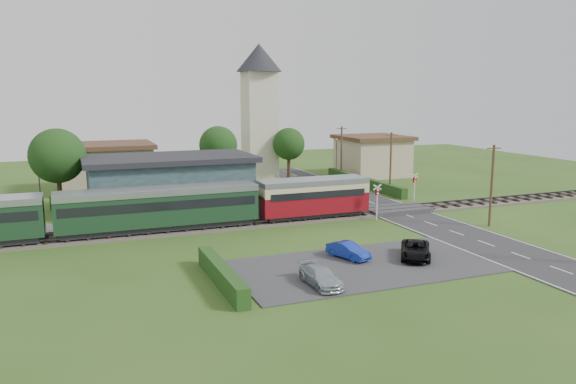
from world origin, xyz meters
name	(u,v)px	position (x,y,z in m)	size (l,w,h in m)	color
ground	(310,225)	(0.00, 0.00, 0.00)	(120.00, 120.00, 0.00)	#2D4C19
railway_track	(301,219)	(0.00, 2.00, 0.11)	(76.00, 3.20, 0.49)	#4C443D
road	(408,216)	(10.00, 0.00, 0.03)	(6.00, 70.00, 0.05)	#28282B
car_park	(362,266)	(-1.50, -12.00, 0.04)	(17.00, 9.00, 0.08)	#333335
crossing_deck	(396,210)	(10.00, 2.00, 0.23)	(6.20, 3.40, 0.45)	#333335
platform	(182,220)	(-10.00, 5.20, 0.23)	(30.00, 3.00, 0.45)	gray
equipment_hut	(85,210)	(-18.00, 5.20, 1.75)	(2.30, 2.30, 2.55)	beige
station_building	(170,183)	(-10.00, 10.99, 2.69)	(16.00, 9.00, 5.30)	#244242
train	(119,210)	(-15.62, 2.00, 2.18)	(43.20, 2.90, 3.40)	#232328
church_tower	(259,101)	(5.00, 28.00, 10.23)	(6.00, 6.00, 17.60)	beige
house_west	(106,167)	(-15.00, 25.00, 2.79)	(10.80, 8.80, 5.50)	tan
house_east	(372,155)	(20.00, 24.00, 2.80)	(8.80, 8.80, 5.50)	tan
hedge_carpark	(222,275)	(-11.00, -12.00, 0.60)	(0.80, 9.00, 1.20)	#193814
hedge_roadside	(363,182)	(14.20, 16.00, 0.60)	(0.80, 18.00, 1.20)	#193814
hedge_station	(163,195)	(-10.00, 15.50, 0.65)	(22.00, 0.80, 1.30)	#193814
tree_a	(57,156)	(-20.00, 14.00, 5.38)	(5.20, 5.20, 8.00)	#332316
tree_b	(218,145)	(-2.00, 23.00, 5.02)	(4.60, 4.60, 7.34)	#332316
tree_c	(289,144)	(8.00, 25.00, 4.65)	(4.20, 4.20, 6.78)	#332316
utility_pole_b	(492,185)	(14.20, -6.00, 3.63)	(1.40, 0.22, 7.00)	#473321
utility_pole_c	(391,163)	(14.20, 10.00, 3.63)	(1.40, 0.22, 7.00)	#473321
utility_pole_d	(341,152)	(14.20, 22.00, 3.63)	(1.40, 0.22, 7.00)	#473321
crossing_signal_near	(377,197)	(6.40, -0.41, 2.14)	(0.84, 0.28, 3.28)	silver
crossing_signal_far	(415,184)	(13.60, 4.39, 2.14)	(0.84, 0.28, 3.28)	silver
streetlamp_west	(39,173)	(-22.00, 20.00, 3.04)	(0.30, 0.30, 5.15)	#3F3F47
streetlamp_east	(337,152)	(16.00, 27.00, 3.04)	(0.30, 0.30, 5.15)	#3F3F47
car_on_road	(349,189)	(10.23, 12.13, 0.63)	(1.36, 3.39, 1.16)	navy
car_park_blue	(348,250)	(-1.58, -10.17, 0.63)	(1.16, 3.31, 1.09)	#162FA3
car_park_silver	(321,276)	(-5.67, -14.50, 0.63)	(1.55, 3.81, 1.10)	#A2ADB7
car_park_dark	(416,250)	(2.73, -11.86, 0.66)	(1.93, 4.19, 1.16)	black
pedestrian_near	(278,201)	(-1.13, 4.69, 1.33)	(0.64, 0.42, 1.77)	gray
pedestrian_far	(127,213)	(-14.69, 5.20, 1.20)	(0.73, 0.57, 1.49)	gray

